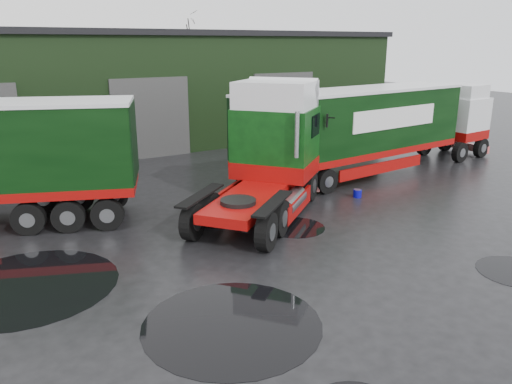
% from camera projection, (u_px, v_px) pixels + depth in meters
% --- Properties ---
extents(ground, '(100.00, 100.00, 0.00)m').
position_uv_depth(ground, '(264.00, 266.00, 13.18)').
color(ground, black).
extents(warehouse, '(32.40, 12.40, 6.30)m').
position_uv_depth(warehouse, '(116.00, 86.00, 29.68)').
color(warehouse, black).
rests_on(warehouse, ground).
extents(hero_tractor, '(7.46, 6.85, 4.44)m').
position_uv_depth(hero_tractor, '(258.00, 153.00, 16.15)').
color(hero_tractor, '#0A360D').
rests_on(hero_tractor, ground).
extents(lorry_right, '(14.81, 3.83, 3.85)m').
position_uv_depth(lorry_right, '(354.00, 134.00, 21.18)').
color(lorry_right, silver).
rests_on(lorry_right, ground).
extents(wash_bucket, '(0.35, 0.35, 0.30)m').
position_uv_depth(wash_bucket, '(357.00, 193.00, 18.97)').
color(wash_bucket, '#090693').
rests_on(wash_bucket, ground).
extents(tree_back_b, '(4.40, 4.40, 7.50)m').
position_uv_depth(tree_back_b, '(176.00, 66.00, 41.66)').
color(tree_back_b, black).
rests_on(tree_back_b, ground).
extents(puddle_0, '(3.79, 3.79, 0.01)m').
position_uv_depth(puddle_0, '(232.00, 325.00, 10.42)').
color(puddle_0, black).
rests_on(puddle_0, ground).
extents(puddle_1, '(1.89, 1.89, 0.01)m').
position_uv_depth(puddle_1, '(295.00, 227.00, 15.89)').
color(puddle_1, black).
rests_on(puddle_1, ground).
extents(puddle_2, '(4.28, 4.28, 0.01)m').
position_uv_depth(puddle_2, '(28.00, 285.00, 12.10)').
color(puddle_2, black).
rests_on(puddle_2, ground).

